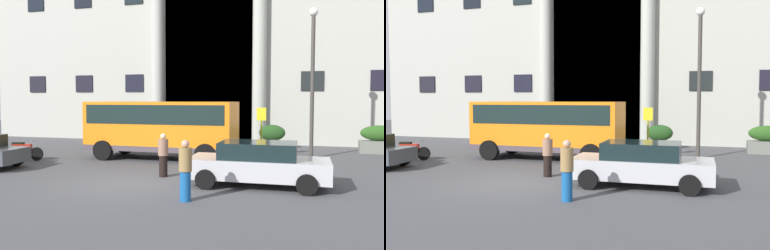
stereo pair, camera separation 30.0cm
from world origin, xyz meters
TOP-DOWN VIEW (x-y plane):
  - ground_plane at (0.00, 0.00)m, footprint 80.00×64.00m
  - office_building_facade at (-0.00, 17.47)m, footprint 33.16×9.67m
  - orange_minibus at (-0.91, 5.50)m, footprint 6.84×2.56m
  - bus_stop_sign at (3.45, 7.24)m, footprint 0.44×0.08m
  - hedge_planter_far_west at (-5.87, 10.69)m, footprint 1.97×0.97m
  - hedge_planter_entrance_left at (9.03, 10.37)m, footprint 1.93×0.73m
  - hedge_planter_entrance_right at (3.61, 10.80)m, footprint 1.49×0.75m
  - hedge_planter_west at (-1.50, 10.55)m, footprint 2.16×0.86m
  - white_taxi_kerbside at (4.14, 0.85)m, footprint 4.45×2.12m
  - motorcycle_far_end at (-6.82, 3.25)m, footprint 1.88×0.69m
  - scooter_by_planter at (3.21, 2.99)m, footprint 1.94×0.72m
  - pedestrian_child_trailing at (0.70, 1.44)m, footprint 0.36×0.36m
  - pedestrian_man_crossing at (2.51, -1.66)m, footprint 0.36×0.36m
  - lamppost_plaza_centre at (5.72, 7.69)m, footprint 0.40×0.40m

SIDE VIEW (x-z plane):
  - ground_plane at x=0.00m, z-range -0.12..0.00m
  - motorcycle_far_end at x=-6.82m, z-range 0.01..0.90m
  - scooter_by_planter at x=3.21m, z-range 0.01..0.90m
  - hedge_planter_far_west at x=-5.87m, z-range -0.02..1.19m
  - hedge_planter_entrance_right at x=3.61m, z-range -0.02..1.32m
  - hedge_planter_west at x=-1.50m, z-range -0.02..1.33m
  - hedge_planter_entrance_left at x=9.03m, z-range -0.03..1.41m
  - white_taxi_kerbside at x=4.14m, z-range 0.02..1.43m
  - pedestrian_child_trailing at x=0.70m, z-range 0.00..1.55m
  - pedestrian_man_crossing at x=2.51m, z-range 0.01..1.68m
  - bus_stop_sign at x=3.45m, z-range 0.29..2.66m
  - orange_minibus at x=-0.91m, z-range 0.27..2.91m
  - lamppost_plaza_centre at x=5.72m, z-range 0.61..7.56m
  - office_building_facade at x=0.00m, z-range -0.01..17.39m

